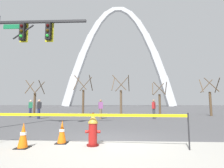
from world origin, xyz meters
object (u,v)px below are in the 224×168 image
object	(u,v)px
traffic_cone_by_hydrant	(62,132)
pedestrian_near_trees	(154,109)
traffic_cone_mid_sidewalk	(23,136)
pedestrian_standing_center	(39,109)
pedestrian_walking_left	(30,108)
fire_hydrant	(93,130)
traffic_signal_gantry	(17,50)
monument_arch	(118,61)
pedestrian_walking_right	(101,109)

from	to	relation	value
traffic_cone_by_hydrant	pedestrian_near_trees	distance (m)	10.12
traffic_cone_mid_sidewalk	pedestrian_standing_center	xyz separation A→B (m)	(-3.97, 9.26, 0.46)
pedestrian_walking_left	pedestrian_near_trees	bearing A→B (deg)	-6.44
pedestrian_near_trees	traffic_cone_by_hydrant	bearing A→B (deg)	-117.81
fire_hydrant	pedestrian_standing_center	xyz separation A→B (m)	(-5.93, 8.90, 0.35)
traffic_signal_gantry	pedestrian_near_trees	distance (m)	10.69
fire_hydrant	pedestrian_near_trees	world-z (taller)	pedestrian_near_trees
traffic_signal_gantry	pedestrian_walking_left	distance (m)	8.44
traffic_cone_by_hydrant	monument_arch	bearing A→B (deg)	88.73
traffic_signal_gantry	pedestrian_walking_right	size ratio (longest dim) A/B	3.77
traffic_signal_gantry	monument_arch	size ratio (longest dim) A/B	0.12
fire_hydrant	traffic_signal_gantry	size ratio (longest dim) A/B	0.17
pedestrian_walking_left	fire_hydrant	bearing A→B (deg)	-54.46
traffic_signal_gantry	pedestrian_near_trees	size ratio (longest dim) A/B	3.77
traffic_cone_mid_sidewalk	pedestrian_walking_left	bearing A→B (deg)	117.02
fire_hydrant	traffic_cone_mid_sidewalk	xyz separation A→B (m)	(-1.96, -0.36, -0.11)
traffic_cone_by_hydrant	pedestrian_walking_left	bearing A→B (deg)	122.26
pedestrian_near_trees	pedestrian_walking_left	bearing A→B (deg)	173.56
pedestrian_walking_left	pedestrian_standing_center	size ratio (longest dim) A/B	1.00
traffic_cone_mid_sidewalk	fire_hydrant	bearing A→B (deg)	10.33
traffic_cone_mid_sidewalk	pedestrian_near_trees	world-z (taller)	pedestrian_near_trees
traffic_cone_mid_sidewalk	pedestrian_walking_right	size ratio (longest dim) A/B	0.46
fire_hydrant	traffic_signal_gantry	xyz separation A→B (m)	(-4.57, 3.23, 3.60)
fire_hydrant	traffic_cone_by_hydrant	size ratio (longest dim) A/B	1.36
traffic_cone_mid_sidewalk	pedestrian_standing_center	world-z (taller)	pedestrian_standing_center
pedestrian_walking_left	pedestrian_walking_right	xyz separation A→B (m)	(6.74, -1.57, 0.00)
monument_arch	pedestrian_walking_left	world-z (taller)	monument_arch
fire_hydrant	traffic_cone_by_hydrant	xyz separation A→B (m)	(-1.04, 0.26, -0.11)
traffic_cone_mid_sidewalk	pedestrian_near_trees	bearing A→B (deg)	59.49
monument_arch	pedestrian_near_trees	size ratio (longest dim) A/B	30.96
traffic_cone_by_hydrant	pedestrian_near_trees	world-z (taller)	pedestrian_near_trees
monument_arch	traffic_cone_by_hydrant	bearing A→B (deg)	-91.27
pedestrian_standing_center	pedestrian_walking_right	size ratio (longest dim) A/B	1.00
pedestrian_walking_left	pedestrian_near_trees	distance (m)	11.22
traffic_cone_mid_sidewalk	traffic_signal_gantry	world-z (taller)	traffic_signal_gantry
pedestrian_walking_left	pedestrian_walking_right	world-z (taller)	same
pedestrian_near_trees	traffic_cone_mid_sidewalk	bearing A→B (deg)	-120.51
monument_arch	pedestrian_standing_center	size ratio (longest dim) A/B	30.96
traffic_cone_by_hydrant	monument_arch	xyz separation A→B (m)	(1.54, 69.37, 19.57)
pedestrian_walking_right	pedestrian_near_trees	xyz separation A→B (m)	(4.41, 0.31, 0.00)
traffic_signal_gantry	pedestrian_near_trees	bearing A→B (deg)	35.90
traffic_cone_by_hydrant	traffic_cone_mid_sidewalk	world-z (taller)	same
pedestrian_walking_right	pedestrian_near_trees	bearing A→B (deg)	4.03
traffic_cone_mid_sidewalk	monument_arch	world-z (taller)	monument_arch
fire_hydrant	pedestrian_walking_right	size ratio (longest dim) A/B	0.62
traffic_signal_gantry	pedestrian_walking_right	world-z (taller)	traffic_signal_gantry
traffic_cone_mid_sidewalk	pedestrian_standing_center	distance (m)	10.08
traffic_cone_mid_sidewalk	pedestrian_walking_left	size ratio (longest dim) A/B	0.46
traffic_signal_gantry	monument_arch	world-z (taller)	monument_arch
traffic_cone_mid_sidewalk	traffic_signal_gantry	bearing A→B (deg)	126.14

